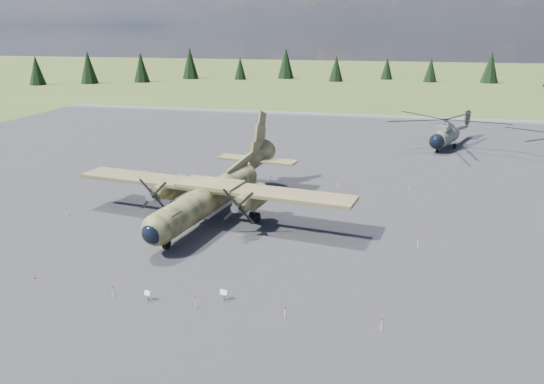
# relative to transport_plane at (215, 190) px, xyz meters

# --- Properties ---
(ground) EXTENTS (500.00, 500.00, 0.00)m
(ground) POSITION_rel_transport_plane_xyz_m (2.55, -3.77, -2.65)
(ground) COLOR #4F5C29
(ground) RESTS_ON ground
(apron) EXTENTS (120.00, 120.00, 0.04)m
(apron) POSITION_rel_transport_plane_xyz_m (2.55, 6.23, -2.65)
(apron) COLOR slate
(apron) RESTS_ON ground
(transport_plane) EXTENTS (27.99, 25.26, 9.21)m
(transport_plane) POSITION_rel_transport_plane_xyz_m (0.00, 0.00, 0.00)
(transport_plane) COLOR #383D21
(transport_plane) RESTS_ON ground
(helicopter_near) EXTENTS (23.68, 23.68, 4.64)m
(helicopter_near) POSITION_rel_transport_plane_xyz_m (23.84, 35.97, 0.64)
(helicopter_near) COLOR slate
(helicopter_near) RESTS_ON ground
(info_placard_left) EXTENTS (0.50, 0.32, 0.73)m
(info_placard_left) POSITION_rel_transport_plane_xyz_m (1.03, -17.08, -2.16)
(info_placard_left) COLOR gray
(info_placard_left) RESTS_ON ground
(info_placard_right) EXTENTS (0.52, 0.27, 0.78)m
(info_placard_right) POSITION_rel_transport_plane_xyz_m (6.03, -15.88, -2.12)
(info_placard_right) COLOR gray
(info_placard_right) RESTS_ON ground
(barrier_fence) EXTENTS (33.12, 29.62, 0.85)m
(barrier_fence) POSITION_rel_transport_plane_xyz_m (2.09, -3.85, -2.14)
(barrier_fence) COLOR white
(barrier_fence) RESTS_ON ground
(treeline) EXTENTS (302.70, 304.86, 10.97)m
(treeline) POSITION_rel_transport_plane_xyz_m (6.54, -3.59, 2.08)
(treeline) COLOR black
(treeline) RESTS_ON ground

